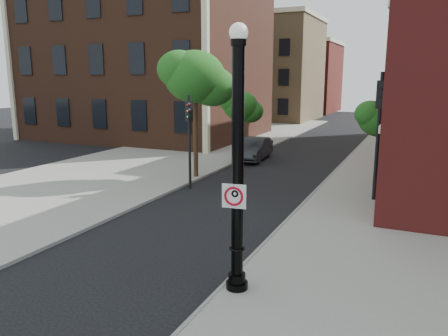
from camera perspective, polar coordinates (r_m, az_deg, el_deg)
The scene contains 16 objects.
ground at distance 12.30m, azimuth -8.91°, elevation -13.43°, with size 120.00×120.00×0.00m, color black.
sidewalk_right at distance 19.92m, azimuth 22.94°, elevation -4.16°, with size 8.00×60.00×0.12m, color gray.
sidewalk_left at distance 31.63m, azimuth -4.73°, elevation 2.36°, with size 10.00×50.00×0.12m, color gray.
curb_edge at distance 20.35m, azimuth 11.78°, elevation -3.11°, with size 0.10×60.00×0.14m, color gray.
victorian_building at distance 40.12m, azimuth -9.75°, elevation 16.66°, with size 18.60×14.60×17.95m.
bg_building_tan_a at distance 56.28m, azimuth 5.65°, elevation 12.52°, with size 12.00×12.00×12.00m, color #9C7F55.
bg_building_red at distance 69.67m, azimuth 9.44°, elevation 11.44°, with size 12.00×12.00×10.00m, color maroon.
lamppost at distance 10.17m, azimuth 1.79°, elevation -1.09°, with size 0.54×0.54×6.38m.
no_parking_sign at distance 10.14m, azimuth 1.32°, elevation -3.67°, with size 0.58×0.12×0.58m.
parked_car at distance 28.01m, azimuth 3.91°, elevation 2.51°, with size 1.51×4.34×1.43m, color #29292D.
traffic_signal_left at distance 20.36m, azimuth -4.56°, elevation 5.41°, with size 0.35×0.39×4.40m.
traffic_signal_right at distance 19.03m, azimuth 19.66°, elevation 6.42°, with size 0.36×0.45×5.43m.
utility_pole at distance 19.35m, azimuth 19.93°, elevation 2.72°, with size 0.10×0.10×4.80m, color #999999.
street_tree_a at distance 22.38m, azimuth -3.68°, elevation 11.65°, with size 3.63×3.28×6.54m.
street_tree_b at distance 26.30m, azimuth 2.27°, elevation 7.97°, with size 2.45×2.21×4.41m.
street_tree_c at distance 21.33m, azimuth 19.77°, elevation 5.93°, with size 2.32×2.10×4.19m.
Camera 1 is at (6.23, -9.24, 5.21)m, focal length 35.00 mm.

